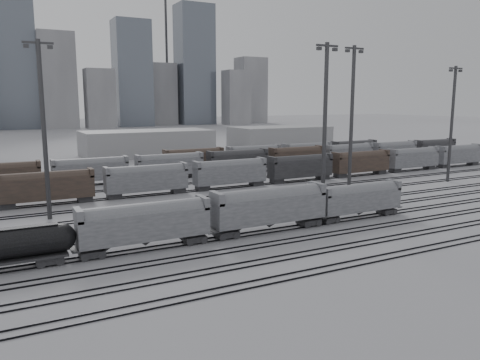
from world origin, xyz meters
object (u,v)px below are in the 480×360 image
hopper_car_c (360,198)px  light_mast_c (325,121)px  hopper_car_b (270,205)px  hopper_car_a (145,222)px

hopper_car_c → light_mast_c: light_mast_c is taller
hopper_car_b → light_mast_c: size_ratio=0.61×
hopper_car_a → hopper_car_c: hopper_car_a is taller
hopper_car_b → hopper_car_c: size_ratio=1.15×
hopper_car_c → light_mast_c: 14.87m
hopper_car_c → light_mast_c: (1.11, 10.08, 10.87)m
light_mast_c → hopper_car_c: bearing=-96.3°
hopper_car_c → hopper_car_b: bearing=180.0°
hopper_car_b → hopper_car_c: hopper_car_b is taller
hopper_car_c → light_mast_c: bearing=83.7°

